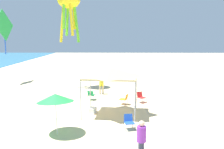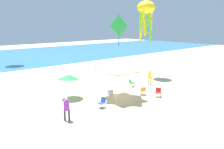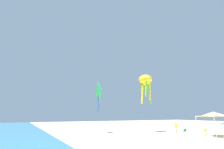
% 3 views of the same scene
% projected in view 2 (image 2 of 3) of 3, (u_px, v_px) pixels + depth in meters
% --- Properties ---
extents(ground, '(120.00, 120.00, 0.10)m').
position_uv_depth(ground, '(116.00, 94.00, 22.10)').
color(ground, beige).
extents(ocean_strip, '(120.00, 29.88, 0.02)m').
position_uv_depth(ocean_strip, '(10.00, 57.00, 46.18)').
color(ocean_strip, teal).
rests_on(ocean_strip, ground).
extents(canopy_tent, '(3.22, 3.70, 3.16)m').
position_uv_depth(canopy_tent, '(118.00, 68.00, 20.35)').
color(canopy_tent, '#B7B7BC').
rests_on(canopy_tent, ground).
extents(beach_umbrella, '(2.00, 1.98, 2.30)m').
position_uv_depth(beach_umbrella, '(69.00, 77.00, 20.42)').
color(beach_umbrella, silver).
rests_on(beach_umbrella, ground).
extents(folding_chair_facing_ocean, '(0.73, 0.65, 0.82)m').
position_uv_depth(folding_chair_facing_ocean, '(132.00, 82.00, 24.38)').
color(folding_chair_facing_ocean, black).
rests_on(folding_chair_facing_ocean, ground).
extents(folding_chair_right_of_tent, '(0.71, 0.77, 0.82)m').
position_uv_depth(folding_chair_right_of_tent, '(143.00, 90.00, 21.60)').
color(folding_chair_right_of_tent, black).
rests_on(folding_chair_right_of_tent, ground).
extents(folding_chair_near_cooler, '(0.71, 0.64, 0.82)m').
position_uv_depth(folding_chair_near_cooler, '(102.00, 102.00, 18.29)').
color(folding_chair_near_cooler, black).
rests_on(folding_chair_near_cooler, ground).
extents(folding_chair_left_of_tent, '(0.80, 0.77, 0.82)m').
position_uv_depth(folding_chair_left_of_tent, '(158.00, 92.00, 21.05)').
color(folding_chair_left_of_tent, black).
rests_on(folding_chair_left_of_tent, ground).
extents(cooler_box, '(0.69, 0.54, 0.40)m').
position_uv_depth(cooler_box, '(110.00, 92.00, 21.85)').
color(cooler_box, white).
rests_on(cooler_box, ground).
extents(person_far_stroller, '(0.43, 0.41, 1.71)m').
position_uv_depth(person_far_stroller, '(67.00, 107.00, 15.71)').
color(person_far_stroller, '#33384C').
rests_on(person_far_stroller, ground).
extents(person_watching_sky, '(0.39, 0.40, 1.64)m').
position_uv_depth(person_watching_sky, '(150.00, 76.00, 25.13)').
color(person_watching_sky, '#C6B28C').
rests_on(person_watching_sky, ground).
extents(kite_diamond_green, '(3.40, 0.61, 4.90)m').
position_uv_depth(kite_diamond_green, '(119.00, 27.00, 35.46)').
color(kite_diamond_green, green).
extents(kite_octopus_yellow, '(2.20, 2.20, 4.89)m').
position_uv_depth(kite_octopus_yellow, '(146.00, 10.00, 27.78)').
color(kite_octopus_yellow, yellow).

